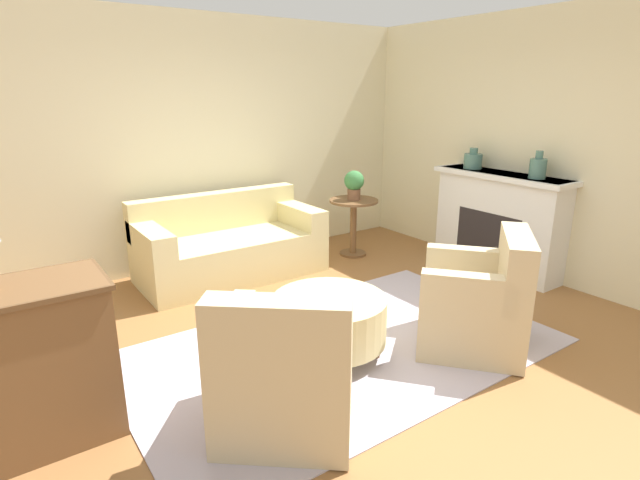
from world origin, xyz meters
name	(u,v)px	position (x,y,z in m)	size (l,w,h in m)	color
ground_plane	(344,349)	(0.00, 0.00, 0.00)	(16.00, 16.00, 0.00)	#996638
wall_back	(202,143)	(0.00, 2.69, 1.40)	(9.26, 0.12, 2.80)	beige
wall_right	(560,150)	(2.78, 0.00, 1.40)	(0.12, 9.45, 2.80)	beige
rug	(344,348)	(0.00, 0.00, 0.01)	(3.37, 2.02, 0.01)	#BCB2C1
couch	(230,247)	(-0.02, 2.06, 0.33)	(1.97, 0.93, 0.88)	beige
armchair_left	(285,376)	(-0.89, -0.58, 0.37)	(1.10, 1.10, 0.95)	#C6B289
armchair_right	(479,304)	(0.89, -0.58, 0.37)	(1.10, 1.10, 0.95)	#C6B289
ottoman_table	(329,319)	(-0.15, 0.00, 0.30)	(0.88, 0.88, 0.47)	beige
side_table	(353,217)	(1.55, 1.83, 0.49)	(0.59, 0.59, 0.71)	brown
fireplace	(498,220)	(2.54, 0.47, 0.58)	(0.44, 1.57, 1.12)	white
vase_mantel_near	(473,160)	(2.52, 0.88, 1.21)	(0.21, 0.21, 0.24)	#477066
vase_mantel_far	(538,168)	(2.52, 0.07, 1.23)	(0.17, 0.17, 0.28)	#477066
potted_plant_on_side_table	(354,183)	(1.55, 1.83, 0.91)	(0.24, 0.24, 0.35)	brown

